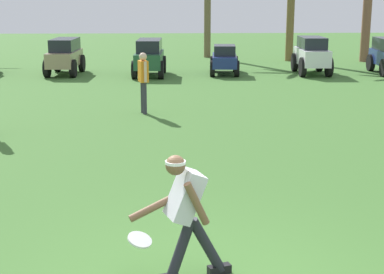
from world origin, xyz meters
TOP-DOWN VIEW (x-y plane):
  - frisbee_thrower at (-0.21, 0.31)m, footprint 1.13×0.48m
  - frisbee_in_flight at (-0.70, 0.35)m, footprint 0.37×0.37m
  - teammate_deep at (-1.04, 9.39)m, footprint 0.29×0.49m
  - parked_car_slot_b at (-4.34, 17.01)m, footprint 1.24×2.44m
  - parked_car_slot_c at (-1.12, 16.50)m, footprint 1.24×2.44m
  - parked_car_slot_d at (1.72, 16.85)m, footprint 1.24×2.26m
  - parked_car_slot_e at (5.04, 16.72)m, footprint 1.21×2.37m

SIDE VIEW (x-z plane):
  - frisbee_in_flight at x=-0.70m, z-range 0.40..0.52m
  - parked_car_slot_d at x=1.72m, z-range 0.01..1.11m
  - parked_car_slot_b at x=-4.34m, z-range 0.05..1.39m
  - parked_car_slot_c at x=-1.12m, z-range 0.05..1.39m
  - parked_car_slot_e at x=5.04m, z-range 0.04..1.44m
  - frisbee_thrower at x=-0.21m, z-range 0.09..1.51m
  - teammate_deep at x=-1.04m, z-range 0.16..1.72m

